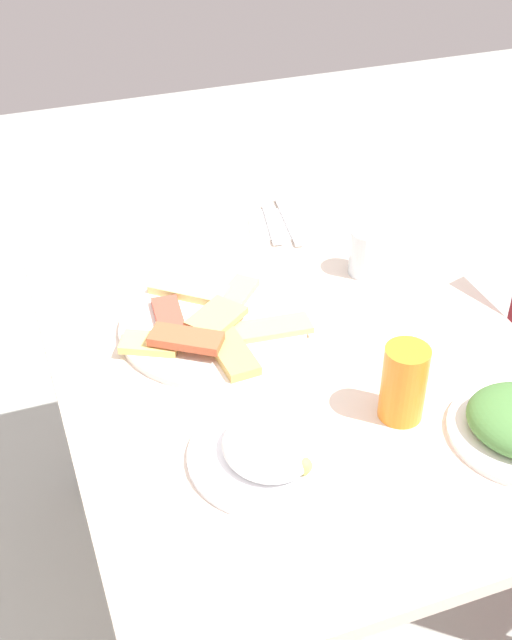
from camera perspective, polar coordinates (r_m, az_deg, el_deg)
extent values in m
plane|color=#A7ACA4|center=(1.89, 1.53, -18.92)|extent=(6.00, 6.00, 0.00)
cube|color=beige|center=(1.37, 2.00, -1.66)|extent=(1.06, 0.76, 0.02)
cylinder|color=#474649|center=(1.90, -12.59, -4.04)|extent=(0.04, 0.04, 0.70)
cylinder|color=#474649|center=(2.04, 5.32, -0.14)|extent=(0.04, 0.04, 0.70)
cylinder|color=#30292F|center=(1.88, 15.20, -11.62)|extent=(0.03, 0.03, 0.39)
cylinder|color=white|center=(1.38, -2.98, -0.46)|extent=(0.32, 0.32, 0.01)
cube|color=#C54E3C|center=(1.38, -6.10, 0.23)|extent=(0.11, 0.06, 0.01)
cube|color=#DDB45D|center=(1.30, -1.75, -2.23)|extent=(0.13, 0.06, 0.02)
cube|color=#E2B976|center=(1.35, 1.00, -0.58)|extent=(0.06, 0.14, 0.01)
cube|color=#C95B39|center=(1.31, -4.90, -1.31)|extent=(0.10, 0.12, 0.01)
cube|color=#DEB778|center=(1.42, -1.61, 1.51)|extent=(0.13, 0.12, 0.01)
cube|color=tan|center=(1.35, -2.78, 0.18)|extent=(0.11, 0.11, 0.01)
cube|color=#E7D882|center=(1.45, -4.67, 2.12)|extent=(0.13, 0.14, 0.01)
cube|color=#EED472|center=(1.33, -7.41, -1.63)|extent=(0.09, 0.11, 0.01)
cylinder|color=white|center=(1.15, 0.79, -9.44)|extent=(0.22, 0.22, 0.01)
ellipsoid|color=white|center=(1.14, 0.80, -8.82)|extent=(0.15, 0.14, 0.05)
sphere|color=#F6DC56|center=(1.12, 3.33, -10.11)|extent=(0.02, 0.02, 0.02)
cylinder|color=orange|center=(1.20, 10.27, -4.35)|extent=(0.07, 0.07, 0.12)
cylinder|color=silver|center=(1.51, 7.73, 4.71)|extent=(0.06, 0.06, 0.09)
cube|color=white|center=(1.68, 1.71, 6.70)|extent=(0.16, 0.16, 0.00)
cube|color=silver|center=(1.67, 1.13, 6.71)|extent=(0.16, 0.05, 0.00)
cube|color=silver|center=(1.68, 2.29, 6.92)|extent=(0.20, 0.05, 0.00)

